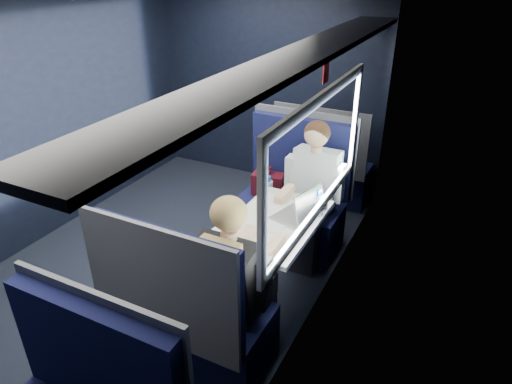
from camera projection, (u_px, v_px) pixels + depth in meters
The scene contains 12 objects.
ground at pixel (170, 263), 4.24m from camera, with size 2.80×4.20×0.01m, color black.
room_shell at pixel (155, 109), 3.54m from camera, with size 3.00×4.40×2.40m.
table at pixel (271, 228), 3.52m from camera, with size 0.62×1.00×0.74m.
seat_bay_near at pixel (291, 202), 4.40m from camera, with size 1.04×0.62×1.26m.
seat_bay_far at pixel (190, 317), 3.01m from camera, with size 1.04×0.62×1.26m.
seat_row_front at pixel (323, 168), 5.13m from camera, with size 1.04×0.51×1.16m.
man at pixel (312, 187), 4.02m from camera, with size 0.53×0.56×1.32m.
woman at pixel (234, 275), 2.90m from camera, with size 0.53×0.56×1.32m.
papers at pixel (267, 220), 3.48m from camera, with size 0.53×0.76×0.01m, color white.
laptop at pixel (301, 211), 3.47m from camera, with size 0.34×0.39×0.25m.
bottle_small at pixel (320, 204), 3.51m from camera, with size 0.06×0.06×0.21m.
cup at pixel (324, 204), 3.62m from camera, with size 0.06×0.06×0.08m, color white.
Camera 1 is at (2.26, -2.73, 2.54)m, focal length 32.00 mm.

